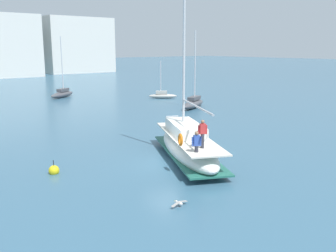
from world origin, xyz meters
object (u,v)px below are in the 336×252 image
at_px(moored_catamaran, 62,93).
at_px(seagull, 179,203).
at_px(mooring_buoy, 54,170).
at_px(moored_sloop_near, 193,103).
at_px(main_sailboat, 188,145).
at_px(moored_cutter_left, 163,95).

xyz_separation_m(moored_catamaran, seagull, (-11.35, -38.31, -0.40)).
bearing_deg(mooring_buoy, moored_sloop_near, 29.32).
height_order(main_sailboat, mooring_buoy, main_sailboat).
height_order(moored_catamaran, mooring_buoy, moored_catamaran).
bearing_deg(mooring_buoy, main_sailboat, -18.31).
bearing_deg(main_sailboat, moored_sloop_near, 46.38).
distance_m(main_sailboat, moored_catamaran, 33.67).
distance_m(moored_catamaran, moored_cutter_left, 14.02).
bearing_deg(moored_catamaran, seagull, -106.50).
relative_size(main_sailboat, mooring_buoy, 13.91).
xyz_separation_m(seagull, mooring_buoy, (-2.52, 7.76, 0.02)).
bearing_deg(main_sailboat, moored_catamaran, 79.42).
bearing_deg(moored_cutter_left, moored_sloop_near, -105.20).
relative_size(moored_sloop_near, moored_cutter_left, 1.72).
relative_size(moored_catamaran, seagull, 8.76).
bearing_deg(moored_catamaran, mooring_buoy, -114.42).
distance_m(moored_sloop_near, seagull, 27.76).
bearing_deg(seagull, moored_catamaran, 73.50).
height_order(moored_cutter_left, seagull, moored_cutter_left).
xyz_separation_m(moored_sloop_near, moored_catamaran, (-7.90, 18.31, -0.04)).
distance_m(moored_cutter_left, seagull, 36.01).
bearing_deg(moored_sloop_near, moored_cutter_left, 74.80).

